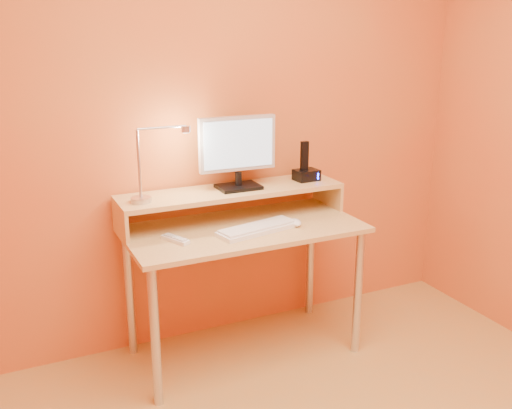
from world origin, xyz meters
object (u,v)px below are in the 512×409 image
phone_dock (306,175)px  lamp_base (141,200)px  keyboard (258,229)px  remote_control (175,240)px  monitor_panel (237,144)px  mouse (296,222)px

phone_dock → lamp_base: bearing=178.3°
phone_dock → keyboard: 0.52m
lamp_base → remote_control: size_ratio=0.62×
lamp_base → monitor_panel: bearing=4.3°
monitor_panel → phone_dock: monitor_panel is taller
monitor_panel → lamp_base: bearing=-174.3°
monitor_panel → mouse: bearing=-49.4°
mouse → keyboard: bearing=-166.4°
monitor_panel → keyboard: size_ratio=0.97×
lamp_base → mouse: 0.79m
keyboard → mouse: bearing=-11.6°
phone_dock → mouse: phone_dock is taller
phone_dock → keyboard: size_ratio=0.31×
monitor_panel → remote_control: 0.61m
monitor_panel → keyboard: (-0.00, -0.26, -0.39)m
mouse → phone_dock: bearing=64.7°
monitor_panel → mouse: size_ratio=4.29×
monitor_panel → phone_dock: (0.41, -0.01, -0.21)m
monitor_panel → phone_dock: 0.46m
lamp_base → keyboard: (0.52, -0.22, -0.16)m
keyboard → mouse: size_ratio=4.40×
mouse → remote_control: (-0.63, 0.04, -0.01)m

